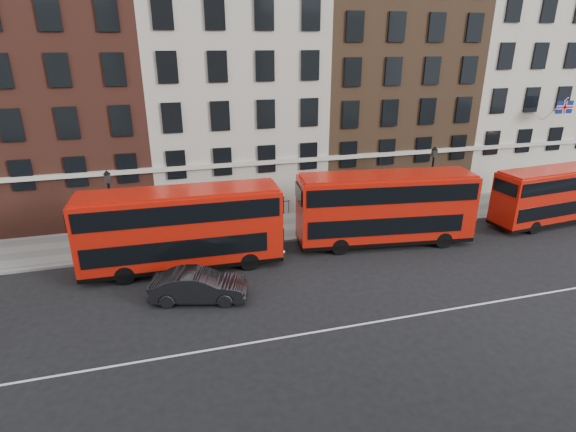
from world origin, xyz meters
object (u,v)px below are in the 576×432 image
object	(u,v)px
car_front	(199,286)
bus_c	(385,207)
bus_d	(556,194)
bus_b	(181,227)

from	to	relation	value
car_front	bus_c	bearing A→B (deg)	-58.53
bus_c	bus_d	world-z (taller)	bus_c
bus_b	bus_c	size ratio (longest dim) A/B	0.99
bus_c	car_front	size ratio (longest dim) A/B	2.35
bus_d	car_front	distance (m)	25.92
bus_b	car_front	xyz separation A→B (m)	(0.54, -3.82, -1.74)
bus_c	car_front	bearing A→B (deg)	-155.39
bus_b	bus_c	bearing A→B (deg)	1.48
bus_d	car_front	bearing A→B (deg)	-176.85
bus_c	bus_d	bearing A→B (deg)	7.13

